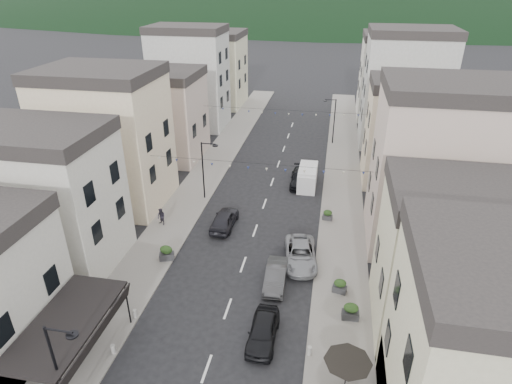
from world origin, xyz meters
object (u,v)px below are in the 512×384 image
parked_car_e (224,219)px  parked_car_c (300,254)px  parked_car_d (300,178)px  pedestrian_b (161,217)px  pedestrian_a (87,301)px  parked_car_b (276,276)px  delivery_van (308,176)px  parked_car_a (263,331)px

parked_car_e → parked_car_c: bearing=152.1°
parked_car_e → parked_car_d: bearing=-119.1°
parked_car_d → pedestrian_b: 15.61m
parked_car_c → pedestrian_a: size_ratio=2.96×
parked_car_e → pedestrian_b: pedestrian_b is taller
parked_car_b → parked_car_e: (-5.60, 6.91, 0.08)m
parked_car_b → pedestrian_b: 12.71m
pedestrian_b → parked_car_c: bearing=11.0°
parked_car_c → parked_car_b: bearing=-125.3°
pedestrian_a → pedestrian_b: size_ratio=1.12×
parked_car_b → pedestrian_a: size_ratio=2.35×
parked_car_b → parked_car_d: (0.21, 16.79, 0.03)m
parked_car_e → delivery_van: (6.60, 9.63, 0.34)m
parked_car_c → delivery_van: delivery_van is taller
delivery_van → pedestrian_a: bearing=-120.5°
parked_car_c → parked_car_d: parked_car_c is taller
parked_car_c → parked_car_e: 8.16m
parked_car_d → delivery_van: bearing=-19.5°
parked_car_b → pedestrian_a: (-11.74, -5.29, 0.32)m
parked_car_a → pedestrian_a: (-11.74, 0.17, 0.29)m
parked_car_b → pedestrian_b: bearing=149.7°
parked_car_d → pedestrian_a: bearing=-120.1°
parked_car_a → delivery_van: bearing=87.7°
parked_car_c → pedestrian_b: size_ratio=3.30×
parked_car_d → pedestrian_b: pedestrian_b is taller
parked_car_a → parked_car_b: parked_car_a is taller
parked_car_c → parked_car_d: size_ratio=1.06×
parked_car_a → pedestrian_b: 16.06m
parked_car_e → delivery_van: bearing=-123.1°
parked_car_c → pedestrian_b: 13.06m
delivery_van → parked_car_e: bearing=-124.7°
parked_car_c → pedestrian_a: 15.60m
pedestrian_a → parked_car_e: bearing=38.9°
parked_car_a → delivery_van: (1.00, 22.00, 0.39)m
parked_car_a → pedestrian_a: 11.74m
delivery_van → pedestrian_b: delivery_van is taller
parked_car_e → delivery_van: 11.67m
parked_car_b → parked_car_c: size_ratio=0.79×
parked_car_c → parked_car_d: (-1.31, 13.86, -0.01)m
parked_car_c → parked_car_d: 13.92m
parked_car_d → pedestrian_a: (-11.95, -22.08, 0.29)m
delivery_van → pedestrian_a: size_ratio=2.66×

